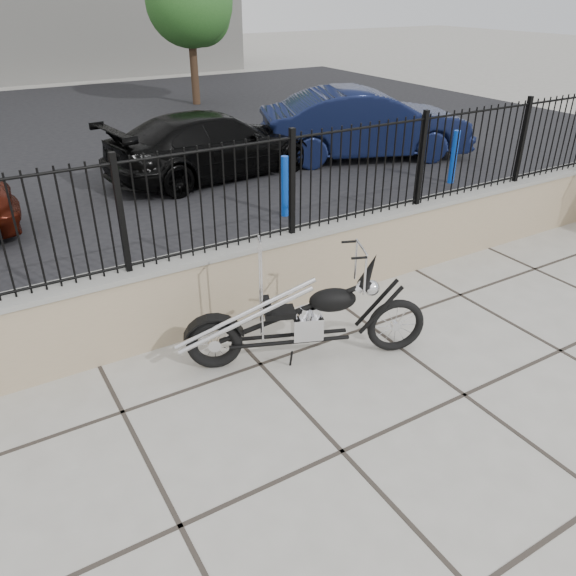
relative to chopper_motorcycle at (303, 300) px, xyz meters
The scene contains 9 objects.
ground_plane 1.61m from the chopper_motorcycle, 108.02° to the right, with size 90.00×90.00×0.00m, color #99968E.
parking_lot 11.17m from the chopper_motorcycle, 92.27° to the left, with size 30.00×30.00×0.00m, color black.
retaining_wall 1.25m from the chopper_motorcycle, 111.21° to the left, with size 14.00×0.36×0.96m, color gray.
iron_fence 1.47m from the chopper_motorcycle, 111.21° to the left, with size 14.00×0.08×1.20m, color black.
chopper_motorcycle is the anchor object (origin of this frame).
car_black 6.96m from the chopper_motorcycle, 73.24° to the left, with size 1.88×4.62×1.34m, color black.
car_blue 8.37m from the chopper_motorcycle, 47.73° to the left, with size 1.67×4.78×1.57m, color #0E1535.
bollard_b 4.37m from the chopper_motorcycle, 61.84° to the left, with size 0.13×0.13×1.06m, color blue.
bollard_c 7.03m from the chopper_motorcycle, 31.83° to the left, with size 0.13×0.13×1.07m, color #0E39D3.
Camera 1 is at (-2.28, -2.88, 3.59)m, focal length 35.00 mm.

